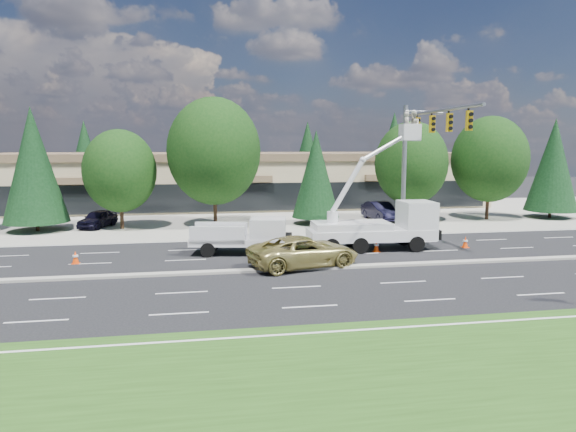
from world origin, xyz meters
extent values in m
plane|color=black|center=(0.00, 0.00, 0.00)|extent=(140.00, 140.00, 0.00)
cube|color=gray|center=(0.00, 20.00, 0.01)|extent=(140.00, 22.00, 0.01)
cube|color=#234814|center=(0.00, -13.00, 0.01)|extent=(140.00, 10.00, 0.01)
cube|color=gray|center=(0.00, 0.00, 0.06)|extent=(120.00, 0.55, 0.12)
cube|color=tan|center=(0.00, 30.00, 2.50)|extent=(50.00, 15.00, 5.00)
cube|color=brown|center=(0.00, 30.00, 5.15)|extent=(50.40, 15.40, 0.70)
cube|color=black|center=(0.00, 22.45, 1.50)|extent=(48.00, 0.12, 2.60)
cylinder|color=#332114|center=(-16.00, 15.00, 0.40)|extent=(0.26, 0.26, 0.80)
cone|color=black|center=(-16.00, 15.00, 4.85)|extent=(4.59, 4.59, 8.38)
cylinder|color=#332114|center=(-10.00, 15.00, 1.21)|extent=(0.28, 0.28, 2.42)
ellipsoid|color=black|center=(-10.00, 15.00, 4.37)|extent=(5.38, 5.38, 6.19)
cylinder|color=#332114|center=(-3.00, 15.00, 1.61)|extent=(0.28, 0.28, 3.22)
ellipsoid|color=black|center=(-3.00, 15.00, 5.81)|extent=(7.15, 7.15, 8.23)
cylinder|color=#332114|center=(5.00, 15.00, 0.40)|extent=(0.26, 0.26, 0.80)
cone|color=black|center=(5.00, 15.00, 4.01)|extent=(3.79, 3.79, 6.93)
cylinder|color=#332114|center=(13.00, 15.00, 1.33)|extent=(0.28, 0.28, 2.67)
ellipsoid|color=black|center=(13.00, 15.00, 4.82)|extent=(5.93, 5.93, 6.82)
cylinder|color=#332114|center=(20.00, 15.00, 1.42)|extent=(0.28, 0.28, 2.83)
ellipsoid|color=black|center=(20.00, 15.00, 5.11)|extent=(6.29, 6.29, 7.23)
cylinder|color=#332114|center=(26.00, 15.00, 0.40)|extent=(0.26, 0.26, 0.80)
cone|color=black|center=(26.00, 15.00, 4.60)|extent=(4.35, 4.35, 7.95)
cylinder|color=#332114|center=(-18.00, 42.00, 0.40)|extent=(0.26, 0.26, 0.80)
cone|color=black|center=(-18.00, 42.00, 5.00)|extent=(4.73, 4.73, 8.64)
cylinder|color=#332114|center=(-4.00, 42.00, 0.40)|extent=(0.26, 0.26, 0.80)
cone|color=black|center=(-4.00, 42.00, 5.55)|extent=(5.25, 5.25, 9.59)
cylinder|color=#332114|center=(10.00, 42.00, 0.40)|extent=(0.26, 0.26, 0.80)
cone|color=black|center=(10.00, 42.00, 5.06)|extent=(4.78, 4.78, 8.74)
cylinder|color=#332114|center=(22.00, 42.00, 0.40)|extent=(0.26, 0.26, 0.80)
cone|color=black|center=(22.00, 42.00, 5.76)|extent=(5.45, 5.45, 9.95)
cylinder|color=gray|center=(10.00, 9.20, 4.50)|extent=(0.32, 0.32, 9.00)
cylinder|color=gray|center=(10.00, 4.20, 8.30)|extent=(0.20, 10.00, 0.20)
cylinder|color=gray|center=(11.30, 9.20, 8.60)|extent=(2.60, 0.12, 0.12)
cube|color=gold|center=(10.00, 7.20, 7.55)|extent=(0.32, 0.22, 1.05)
cube|color=gold|center=(10.00, 5.00, 7.55)|extent=(0.32, 0.22, 1.05)
cube|color=gold|center=(10.00, 2.80, 7.55)|extent=(0.32, 0.22, 1.05)
cube|color=gold|center=(10.00, 0.60, 7.55)|extent=(0.32, 0.22, 1.05)
cube|color=silver|center=(-2.00, 4.42, 0.78)|extent=(5.76, 2.97, 0.41)
cube|color=silver|center=(-0.29, 4.10, 1.42)|extent=(2.33, 2.30, 1.37)
cube|color=black|center=(0.29, 4.00, 1.60)|extent=(0.38, 1.72, 0.91)
cube|color=silver|center=(-2.92, 5.47, 1.23)|extent=(3.11, 0.83, 1.01)
cube|color=silver|center=(-3.24, 3.76, 1.23)|extent=(3.11, 0.83, 1.01)
cube|color=silver|center=(5.98, 4.27, 0.95)|extent=(7.66, 2.50, 0.66)
cube|color=silver|center=(8.82, 4.19, 1.95)|extent=(1.96, 2.29, 1.90)
cube|color=black|center=(9.54, 4.17, 2.09)|extent=(0.13, 1.90, 1.14)
cube|color=silver|center=(4.74, 4.31, 1.47)|extent=(4.62, 2.32, 0.47)
cylinder|color=silver|center=(3.60, 4.34, 1.99)|extent=(0.66, 0.66, 0.76)
cube|color=silver|center=(8.24, 4.21, 7.03)|extent=(1.07, 0.88, 1.03)
imported|color=beige|center=(8.03, 4.21, 7.41)|extent=(0.41, 0.61, 1.64)
imported|color=beige|center=(8.45, 4.20, 7.41)|extent=(0.64, 0.81, 1.64)
ellipsoid|color=white|center=(8.03, 4.21, 8.25)|extent=(0.25, 0.25, 0.17)
ellipsoid|color=white|center=(8.45, 4.20, 8.25)|extent=(0.25, 0.25, 0.17)
cube|color=#F34107|center=(-10.75, 3.34, 0.01)|extent=(0.40, 0.40, 0.03)
cone|color=#F34107|center=(-10.75, 3.34, 0.35)|extent=(0.36, 0.36, 0.70)
cylinder|color=white|center=(-10.75, 3.34, 0.42)|extent=(0.29, 0.29, 0.10)
cube|color=#F34107|center=(-0.67, 3.47, 0.01)|extent=(0.40, 0.40, 0.03)
cone|color=#F34107|center=(-0.67, 3.47, 0.35)|extent=(0.36, 0.36, 0.70)
cylinder|color=white|center=(-0.67, 3.47, 0.42)|extent=(0.29, 0.29, 0.10)
cube|color=#F34107|center=(0.58, 3.52, 0.01)|extent=(0.40, 0.40, 0.03)
cone|color=#F34107|center=(0.58, 3.52, 0.35)|extent=(0.36, 0.36, 0.70)
cylinder|color=white|center=(0.58, 3.52, 0.42)|extent=(0.29, 0.29, 0.10)
cube|color=#F34107|center=(6.09, 3.57, 0.01)|extent=(0.40, 0.40, 0.03)
cone|color=#F34107|center=(6.09, 3.57, 0.35)|extent=(0.36, 0.36, 0.70)
cylinder|color=white|center=(6.09, 3.57, 0.42)|extent=(0.29, 0.29, 0.10)
cube|color=#F34107|center=(11.95, 3.90, 0.01)|extent=(0.40, 0.40, 0.03)
cone|color=#F34107|center=(11.95, 3.90, 0.35)|extent=(0.36, 0.36, 0.70)
cylinder|color=white|center=(11.95, 3.90, 0.42)|extent=(0.29, 0.29, 0.10)
imported|color=tan|center=(1.10, 0.60, 0.80)|extent=(6.27, 4.03, 1.61)
imported|color=black|center=(-11.94, 16.00, 0.68)|extent=(2.83, 4.29, 1.36)
imported|color=black|center=(10.84, 16.00, 0.78)|extent=(2.07, 4.84, 1.55)
camera|label=1|loc=(-4.12, -24.92, 6.22)|focal=32.00mm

